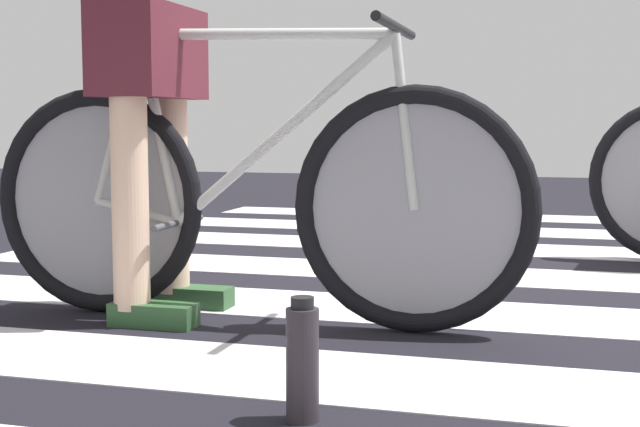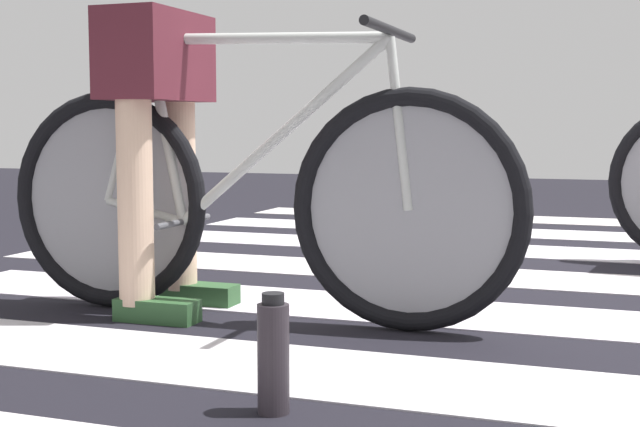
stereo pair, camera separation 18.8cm
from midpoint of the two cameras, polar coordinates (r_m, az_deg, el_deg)
ground at (r=3.45m, az=21.26°, el=-4.94°), size 18.00×14.00×0.02m
crosswalk_markings at (r=3.57m, az=21.51°, el=-4.41°), size 5.48×4.97×0.00m
bicycle_1_of_2 at (r=2.71m, az=-2.90°, el=1.07°), size 1.74×0.52×0.93m
cyclist_1_of_2 at (r=2.84m, az=-8.74°, el=6.02°), size 0.31×0.41×0.96m
water_bottle at (r=1.84m, az=-0.30°, el=-9.45°), size 0.07×0.07×0.26m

